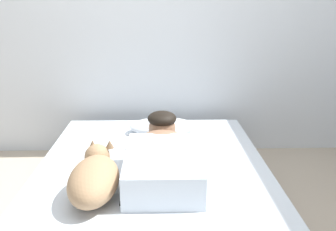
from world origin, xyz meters
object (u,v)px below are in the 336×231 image
object	(u,v)px
bed	(153,193)
person_lying	(163,155)
coffee_cup	(176,142)
pillow	(163,126)
cell_phone	(128,198)
dog	(95,177)

from	to	relation	value
bed	person_lying	bearing A→B (deg)	-33.52
bed	coffee_cup	distance (m)	0.43
pillow	cell_phone	size ratio (longest dim) A/B	3.71
cell_phone	pillow	bearing A→B (deg)	78.82
bed	pillow	bearing A→B (deg)	83.80
dog	person_lying	bearing A→B (deg)	36.59
pillow	person_lying	xyz separation A→B (m)	(-0.01, -0.67, 0.05)
cell_phone	bed	bearing A→B (deg)	70.64
person_lying	cell_phone	distance (m)	0.39
bed	dog	world-z (taller)	dog
person_lying	cell_phone	xyz separation A→B (m)	(-0.19, -0.32, -0.10)
dog	cell_phone	bearing A→B (deg)	-17.26
cell_phone	coffee_cup	bearing A→B (deg)	67.80
person_lying	coffee_cup	distance (m)	0.39
bed	person_lying	world-z (taller)	person_lying
pillow	person_lying	bearing A→B (deg)	-90.59
person_lying	pillow	bearing A→B (deg)	89.41
bed	dog	distance (m)	0.51
dog	coffee_cup	world-z (taller)	dog
person_lying	dog	size ratio (longest dim) A/B	1.60
dog	bed	bearing A→B (deg)	45.80
person_lying	coffee_cup	bearing A→B (deg)	75.70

